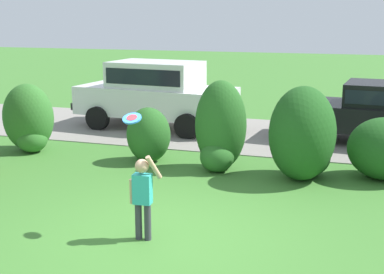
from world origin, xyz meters
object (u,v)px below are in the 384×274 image
object	(u,v)px
parked_sedan	(371,110)
frisbee	(132,118)
parked_suv	(156,91)
child_thrower	(143,192)

from	to	relation	value
parked_sedan	frisbee	bearing A→B (deg)	-115.92
parked_suv	frisbee	size ratio (longest dim) A/B	17.26
parked_sedan	child_thrower	xyz separation A→B (m)	(-3.16, -7.29, -0.13)
frisbee	parked_sedan	bearing A→B (deg)	64.08
child_thrower	frisbee	xyz separation A→B (m)	(-0.25, 0.26, 1.02)
parked_suv	child_thrower	size ratio (longest dim) A/B	3.77
parked_suv	frisbee	xyz separation A→B (m)	(2.46, -7.09, 0.66)
child_thrower	frisbee	bearing A→B (deg)	133.88
parked_sedan	frisbee	distance (m)	7.86
parked_suv	child_thrower	distance (m)	7.85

